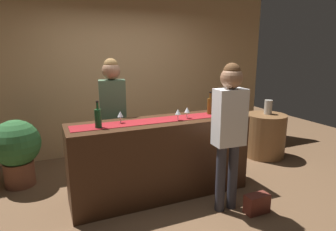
{
  "coord_description": "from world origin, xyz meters",
  "views": [
    {
      "loc": [
        -1.27,
        -3.15,
        1.82
      ],
      "look_at": [
        0.1,
        0.0,
        1.03
      ],
      "focal_mm": 30.72,
      "sensor_mm": 36.0,
      "label": 1
    }
  ],
  "objects": [
    {
      "name": "wine_glass_far_end",
      "position": [
        0.19,
        -0.1,
        1.08
      ],
      "size": [
        0.07,
        0.07,
        0.14
      ],
      "color": "silver",
      "rests_on": "bar_counter"
    },
    {
      "name": "wine_bottle_green",
      "position": [
        -0.75,
        -0.06,
        1.09
      ],
      "size": [
        0.07,
        0.07,
        0.3
      ],
      "color": "#194723",
      "rests_on": "bar_counter"
    },
    {
      "name": "back_wall",
      "position": [
        0.0,
        1.9,
        1.45
      ],
      "size": [
        6.0,
        0.12,
        2.9
      ],
      "primitive_type": "cube",
      "color": "tan",
      "rests_on": "ground"
    },
    {
      "name": "handbag",
      "position": [
        0.83,
        -0.85,
        0.11
      ],
      "size": [
        0.28,
        0.14,
        0.22
      ],
      "primitive_type": "cube",
      "color": "brown",
      "rests_on": "ground"
    },
    {
      "name": "ground_plane",
      "position": [
        0.0,
        0.0,
        0.0
      ],
      "size": [
        10.0,
        10.0,
        0.0
      ],
      "primitive_type": "plane",
      "color": "brown"
    },
    {
      "name": "wine_glass_mid_counter",
      "position": [
        -0.48,
        0.05,
        1.08
      ],
      "size": [
        0.07,
        0.07,
        0.14
      ],
      "color": "silver",
      "rests_on": "bar_counter"
    },
    {
      "name": "bartender",
      "position": [
        -0.45,
        0.58,
        1.06
      ],
      "size": [
        0.37,
        0.25,
        1.71
      ],
      "rotation": [
        0.0,
        0.0,
        2.98
      ],
      "color": "#26262B",
      "rests_on": "ground"
    },
    {
      "name": "wine_glass_near_customer",
      "position": [
        0.34,
        -0.05,
        1.08
      ],
      "size": [
        0.07,
        0.07,
        0.14
      ],
      "color": "silver",
      "rests_on": "bar_counter"
    },
    {
      "name": "counter_runner_cloth",
      "position": [
        0.0,
        0.0,
        0.98
      ],
      "size": [
        2.12,
        0.28,
        0.01
      ],
      "primitive_type": "cube",
      "color": "maroon",
      "rests_on": "bar_counter"
    },
    {
      "name": "vase_on_side_table",
      "position": [
        2.22,
        0.56,
        0.86
      ],
      "size": [
        0.13,
        0.13,
        0.24
      ],
      "primitive_type": "cylinder",
      "color": "#B7B2A8",
      "rests_on": "round_side_table"
    },
    {
      "name": "bar_counter",
      "position": [
        0.0,
        0.0,
        0.49
      ],
      "size": [
        2.23,
        0.6,
        0.98
      ],
      "primitive_type": "cube",
      "color": "#3D2314",
      "rests_on": "ground"
    },
    {
      "name": "potted_plant_tall",
      "position": [
        -1.67,
        0.99,
        0.53
      ],
      "size": [
        0.63,
        0.63,
        0.92
      ],
      "color": "brown",
      "rests_on": "ground"
    },
    {
      "name": "round_side_table",
      "position": [
        2.17,
        0.54,
        0.37
      ],
      "size": [
        0.68,
        0.68,
        0.74
      ],
      "primitive_type": "cylinder",
      "color": "brown",
      "rests_on": "ground"
    },
    {
      "name": "customer_sipping",
      "position": [
        0.56,
        -0.64,
        1.04
      ],
      "size": [
        0.35,
        0.24,
        1.68
      ],
      "rotation": [
        0.0,
        0.0,
        -0.05
      ],
      "color": "#33333D",
      "rests_on": "ground"
    },
    {
      "name": "wine_bottle_amber",
      "position": [
        0.73,
        0.04,
        1.09
      ],
      "size": [
        0.07,
        0.07,
        0.3
      ],
      "color": "brown",
      "rests_on": "bar_counter"
    }
  ]
}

